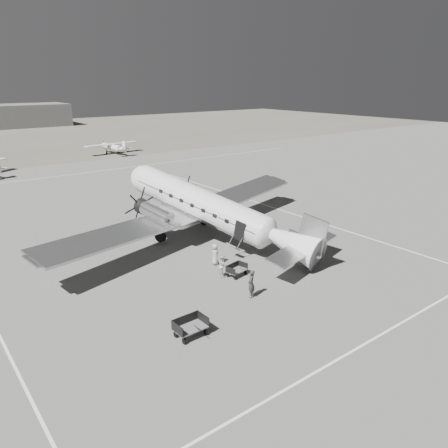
{
  "coord_description": "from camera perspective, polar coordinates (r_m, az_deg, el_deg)",
  "views": [
    {
      "loc": [
        -20.88,
        -25.54,
        13.58
      ],
      "look_at": [
        0.02,
        1.79,
        2.2
      ],
      "focal_mm": 35.0,
      "sensor_mm": 36.0,
      "label": 1
    }
  ],
  "objects": [
    {
      "name": "taxi_line_near",
      "position": [
        27.45,
        20.96,
        -12.68
      ],
      "size": [
        60.0,
        0.15,
        0.01
      ],
      "primitive_type": "cube",
      "color": "white",
      "rests_on": "ground"
    },
    {
      "name": "taxi_line_horizon",
      "position": [
        70.11,
        -19.46,
        6.1
      ],
      "size": [
        90.0,
        0.15,
        0.01
      ],
      "primitive_type": "cube",
      "color": "white",
      "rests_on": "ground"
    },
    {
      "name": "passenger",
      "position": [
        33.61,
        -1.18,
        -3.97
      ],
      "size": [
        0.8,
        0.96,
        1.68
      ],
      "primitive_type": "imported",
      "rotation": [
        0.0,
        0.0,
        1.19
      ],
      "color": "#A8A8A6",
      "rests_on": "ground"
    },
    {
      "name": "ground",
      "position": [
        35.67,
        1.73,
        -4.08
      ],
      "size": [
        260.0,
        260.0,
        0.0
      ],
      "primitive_type": "plane",
      "color": "slate",
      "rests_on": "ground"
    },
    {
      "name": "baggage_cart_near",
      "position": [
        31.88,
        1.68,
        -6.05
      ],
      "size": [
        1.74,
        1.38,
        0.88
      ],
      "primitive_type": null,
      "rotation": [
        0.0,
        0.0,
        0.2
      ],
      "color": "#606060",
      "rests_on": "ground"
    },
    {
      "name": "light_plane_right",
      "position": [
        87.6,
        -14.3,
        9.58
      ],
      "size": [
        11.72,
        9.9,
        2.25
      ],
      "primitive_type": null,
      "rotation": [
        0.0,
        0.0,
        0.11
      ],
      "color": "white",
      "rests_on": "ground"
    },
    {
      "name": "dc3_airliner",
      "position": [
        37.56,
        -1.85,
        1.79
      ],
      "size": [
        35.03,
        28.43,
        5.82
      ],
      "primitive_type": null,
      "rotation": [
        0.0,
        0.0,
        0.26
      ],
      "color": "#AAAAAC",
      "rests_on": "ground"
    },
    {
      "name": "taxi_line_right",
      "position": [
        43.79,
        14.02,
        -0.32
      ],
      "size": [
        0.15,
        80.0,
        0.01
      ],
      "primitive_type": "cube",
      "color": "white",
      "rests_on": "ground"
    },
    {
      "name": "ramp_agent",
      "position": [
        31.75,
        -0.17,
        -5.44
      ],
      "size": [
        0.85,
        0.95,
        1.59
      ],
      "primitive_type": "imported",
      "rotation": [
        0.0,
        0.0,
        1.18
      ],
      "color": "beige",
      "rests_on": "ground"
    },
    {
      "name": "ground_crew",
      "position": [
        28.75,
        3.58,
        -7.8
      ],
      "size": [
        0.81,
        0.81,
        1.89
      ],
      "primitive_type": "imported",
      "rotation": [
        0.0,
        0.0,
        3.92
      ],
      "color": "#303030",
      "rests_on": "ground"
    },
    {
      "name": "baggage_cart_far",
      "position": [
        24.92,
        -4.39,
        -13.33
      ],
      "size": [
        1.94,
        1.39,
        1.08
      ],
      "primitive_type": null,
      "rotation": [
        0.0,
        0.0,
        0.03
      ],
      "color": "#606060",
      "rests_on": "ground"
    }
  ]
}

